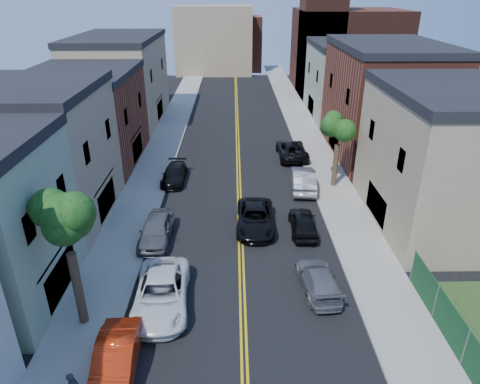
{
  "coord_description": "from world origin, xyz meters",
  "views": [
    {
      "loc": [
        -0.41,
        -2.7,
        15.17
      ],
      "look_at": [
        0.01,
        24.84,
        2.0
      ],
      "focal_mm": 32.31,
      "sensor_mm": 36.0,
      "label": 1
    }
  ],
  "objects_px": {
    "dark_car_right_far": "(292,150)",
    "black_suv_lane": "(255,218)",
    "red_sedan": "(115,361)",
    "black_car_left": "(174,174)",
    "grey_car_left": "(156,230)",
    "black_car_right": "(303,222)",
    "white_pickup": "(161,293)",
    "silver_car_right": "(303,179)",
    "grey_car_right": "(318,280)"
  },
  "relations": [
    {
      "from": "white_pickup",
      "to": "grey_car_left",
      "type": "bearing_deg",
      "value": 98.24
    },
    {
      "from": "black_car_right",
      "to": "black_suv_lane",
      "type": "bearing_deg",
      "value": -8.92
    },
    {
      "from": "black_car_left",
      "to": "dark_car_right_far",
      "type": "height_order",
      "value": "dark_car_right_far"
    },
    {
      "from": "red_sedan",
      "to": "black_suv_lane",
      "type": "height_order",
      "value": "red_sedan"
    },
    {
      "from": "black_car_right",
      "to": "silver_car_right",
      "type": "height_order",
      "value": "silver_car_right"
    },
    {
      "from": "grey_car_right",
      "to": "silver_car_right",
      "type": "distance_m",
      "value": 13.16
    },
    {
      "from": "white_pickup",
      "to": "silver_car_right",
      "type": "bearing_deg",
      "value": 53.37
    },
    {
      "from": "red_sedan",
      "to": "white_pickup",
      "type": "bearing_deg",
      "value": 70.38
    },
    {
      "from": "black_car_left",
      "to": "black_suv_lane",
      "type": "bearing_deg",
      "value": -49.18
    },
    {
      "from": "white_pickup",
      "to": "grey_car_left",
      "type": "distance_m",
      "value": 6.56
    },
    {
      "from": "grey_car_left",
      "to": "silver_car_right",
      "type": "relative_size",
      "value": 0.93
    },
    {
      "from": "white_pickup",
      "to": "black_car_left",
      "type": "distance_m",
      "value": 16.01
    },
    {
      "from": "black_car_right",
      "to": "red_sedan",
      "type": "bearing_deg",
      "value": 52.25
    },
    {
      "from": "black_car_right",
      "to": "silver_car_right",
      "type": "distance_m",
      "value": 6.96
    },
    {
      "from": "white_pickup",
      "to": "black_car_left",
      "type": "bearing_deg",
      "value": 91.52
    },
    {
      "from": "red_sedan",
      "to": "black_car_left",
      "type": "relative_size",
      "value": 1.03
    },
    {
      "from": "red_sedan",
      "to": "black_suv_lane",
      "type": "distance_m",
      "value": 14.08
    },
    {
      "from": "grey_car_right",
      "to": "dark_car_right_far",
      "type": "height_order",
      "value": "dark_car_right_far"
    },
    {
      "from": "white_pickup",
      "to": "grey_car_left",
      "type": "xyz_separation_m",
      "value": [
        -1.29,
        6.43,
        0.0
      ]
    },
    {
      "from": "black_suv_lane",
      "to": "silver_car_right",
      "type": "bearing_deg",
      "value": 57.83
    },
    {
      "from": "grey_car_left",
      "to": "black_car_left",
      "type": "relative_size",
      "value": 1.04
    },
    {
      "from": "dark_car_right_far",
      "to": "black_suv_lane",
      "type": "height_order",
      "value": "dark_car_right_far"
    },
    {
      "from": "red_sedan",
      "to": "dark_car_right_far",
      "type": "height_order",
      "value": "dark_car_right_far"
    },
    {
      "from": "silver_car_right",
      "to": "dark_car_right_far",
      "type": "height_order",
      "value": "silver_car_right"
    },
    {
      "from": "black_car_right",
      "to": "black_suv_lane",
      "type": "relative_size",
      "value": 0.79
    },
    {
      "from": "red_sedan",
      "to": "grey_car_right",
      "type": "distance_m",
      "value": 11.19
    },
    {
      "from": "black_car_left",
      "to": "grey_car_left",
      "type": "bearing_deg",
      "value": -88.64
    },
    {
      "from": "red_sedan",
      "to": "black_car_right",
      "type": "xyz_separation_m",
      "value": [
        9.76,
        11.87,
        -0.05
      ]
    },
    {
      "from": "grey_car_left",
      "to": "black_car_right",
      "type": "distance_m",
      "value": 9.81
    },
    {
      "from": "dark_car_right_far",
      "to": "black_suv_lane",
      "type": "xyz_separation_m",
      "value": [
        -4.19,
        -13.58,
        -0.04
      ]
    },
    {
      "from": "grey_car_right",
      "to": "white_pickup",
      "type": "bearing_deg",
      "value": 3.51
    },
    {
      "from": "black_car_left",
      "to": "silver_car_right",
      "type": "height_order",
      "value": "silver_car_right"
    },
    {
      "from": "white_pickup",
      "to": "grey_car_left",
      "type": "relative_size",
      "value": 1.22
    },
    {
      "from": "black_car_left",
      "to": "grey_car_right",
      "type": "xyz_separation_m",
      "value": [
        9.66,
        -14.76,
        -0.01
      ]
    },
    {
      "from": "white_pickup",
      "to": "black_car_right",
      "type": "xyz_separation_m",
      "value": [
        8.47,
        7.42,
        -0.08
      ]
    },
    {
      "from": "dark_car_right_far",
      "to": "grey_car_left",
      "type": "bearing_deg",
      "value": 53.56
    },
    {
      "from": "grey_car_left",
      "to": "black_car_right",
      "type": "relative_size",
      "value": 1.12
    },
    {
      "from": "black_car_right",
      "to": "silver_car_right",
      "type": "relative_size",
      "value": 0.83
    },
    {
      "from": "black_car_right",
      "to": "black_suv_lane",
      "type": "xyz_separation_m",
      "value": [
        -3.23,
        0.6,
        0.03
      ]
    },
    {
      "from": "grey_car_left",
      "to": "dark_car_right_far",
      "type": "relative_size",
      "value": 0.84
    },
    {
      "from": "silver_car_right",
      "to": "black_suv_lane",
      "type": "distance_m",
      "value": 7.58
    },
    {
      "from": "red_sedan",
      "to": "grey_car_left",
      "type": "xyz_separation_m",
      "value": [
        0.0,
        10.88,
        0.04
      ]
    },
    {
      "from": "red_sedan",
      "to": "white_pickup",
      "type": "xyz_separation_m",
      "value": [
        1.29,
        4.44,
        0.04
      ]
    },
    {
      "from": "black_suv_lane",
      "to": "white_pickup",
      "type": "bearing_deg",
      "value": -121.3
    },
    {
      "from": "grey_car_left",
      "to": "black_suv_lane",
      "type": "distance_m",
      "value": 6.72
    },
    {
      "from": "black_car_left",
      "to": "black_car_right",
      "type": "xyz_separation_m",
      "value": [
        9.76,
        -8.54,
        0.06
      ]
    },
    {
      "from": "white_pickup",
      "to": "grey_car_right",
      "type": "distance_m",
      "value": 8.46
    },
    {
      "from": "red_sedan",
      "to": "black_car_left",
      "type": "xyz_separation_m",
      "value": [
        0.0,
        20.4,
        -0.11
      ]
    },
    {
      "from": "red_sedan",
      "to": "silver_car_right",
      "type": "xyz_separation_m",
      "value": [
        10.77,
        18.75,
        0.08
      ]
    },
    {
      "from": "white_pickup",
      "to": "black_car_left",
      "type": "xyz_separation_m",
      "value": [
        -1.29,
        15.96,
        -0.15
      ]
    }
  ]
}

